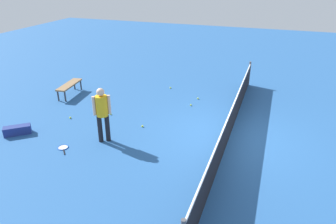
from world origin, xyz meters
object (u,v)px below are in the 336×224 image
tennis_ball_midcourt (198,98)px  tennis_ball_near_player (142,126)px  player_near_side (102,111)px  equipment_bag (16,130)px  tennis_racket_near_player (63,148)px  tennis_ball_by_net (111,114)px  tennis_ball_baseline (170,88)px  courtside_bench (69,86)px  tennis_ball_stray_right (191,105)px  tennis_ball_stray_left (70,118)px

tennis_ball_midcourt → tennis_ball_near_player: bearing=-20.7°
player_near_side → equipment_bag: 3.02m
tennis_ball_midcourt → equipment_bag: 6.65m
tennis_ball_midcourt → equipment_bag: (4.73, -4.66, 0.11)m
tennis_racket_near_player → tennis_ball_by_net: bearing=175.6°
player_near_side → tennis_ball_baseline: bearing=175.5°
tennis_ball_baseline → courtside_bench: 4.22m
tennis_ball_stray_right → tennis_ball_near_player: bearing=-24.7°
tennis_ball_near_player → courtside_bench: courtside_bench is taller
tennis_racket_near_player → tennis_ball_baseline: size_ratio=8.30×
tennis_ball_near_player → tennis_ball_baseline: size_ratio=1.00×
tennis_ball_by_net → tennis_ball_stray_right: same height
tennis_racket_near_player → tennis_ball_stray_left: (-1.76, -0.99, 0.02)m
tennis_ball_near_player → tennis_ball_midcourt: 3.16m
tennis_racket_near_player → tennis_ball_baseline: 5.91m
tennis_ball_baseline → tennis_ball_stray_right: size_ratio=1.00×
tennis_ball_near_player → tennis_ball_by_net: size_ratio=1.00×
tennis_ball_stray_left → equipment_bag: bearing=-30.7°
tennis_ball_near_player → tennis_ball_stray_right: (-2.24, 1.03, 0.00)m
tennis_ball_near_player → player_near_side: bearing=-30.3°
tennis_ball_by_net → tennis_ball_baseline: (-3.26, 1.14, 0.00)m
tennis_ball_stray_right → tennis_ball_stray_left: bearing=-55.9°
player_near_side → equipment_bag: bearing=-78.8°
tennis_racket_near_player → tennis_ball_near_player: bearing=140.5°
tennis_ball_stray_left → tennis_ball_stray_right: (-2.48, 3.66, 0.00)m
player_near_side → tennis_ball_stray_left: (-0.97, -1.92, -0.98)m
tennis_ball_stray_right → equipment_bag: 6.08m
tennis_racket_near_player → tennis_ball_baseline: (-5.76, 1.33, 0.02)m
tennis_ball_midcourt → equipment_bag: bearing=-44.6°
tennis_ball_baseline → tennis_ball_stray_left: 4.62m
equipment_bag → tennis_ball_near_player: bearing=116.6°
tennis_ball_by_net → tennis_ball_midcourt: bearing=133.7°
tennis_ball_stray_left → tennis_ball_by_net: bearing=122.3°
tennis_ball_midcourt → tennis_ball_baseline: 1.64m
courtside_bench → tennis_ball_midcourt: bearing=104.4°
tennis_ball_midcourt → tennis_ball_by_net: bearing=-46.3°
tennis_ball_by_net → tennis_ball_stray_left: bearing=-57.7°
tennis_ball_midcourt → equipment_bag: equipment_bag is taller
player_near_side → equipment_bag: (0.56, -2.83, -0.87)m
tennis_ball_near_player → tennis_ball_baseline: (-3.76, -0.32, 0.00)m
player_near_side → tennis_ball_baseline: player_near_side is taller
equipment_bag → courtside_bench: bearing=-173.1°
tennis_ball_near_player → equipment_bag: size_ratio=0.08×
player_near_side → tennis_ball_baseline: size_ratio=25.76×
tennis_racket_near_player → tennis_ball_near_player: tennis_ball_near_player is taller
tennis_ball_near_player → tennis_ball_stray_left: bearing=-84.8°
tennis_ball_near_player → courtside_bench: size_ratio=0.04×
tennis_racket_near_player → equipment_bag: (-0.22, -1.90, 0.13)m
tennis_ball_baseline → courtside_bench: bearing=-60.0°
player_near_side → tennis_ball_by_net: player_near_side is taller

